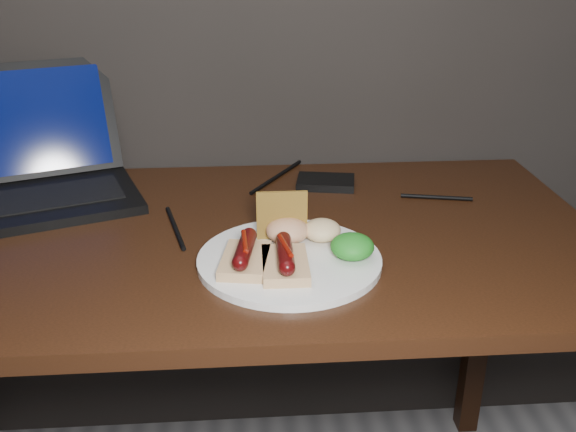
{
  "coord_description": "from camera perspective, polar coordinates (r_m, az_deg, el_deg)",
  "views": [
    {
      "loc": [
        0.07,
        0.34,
        1.24
      ],
      "look_at": [
        0.14,
        1.28,
        0.82
      ],
      "focal_mm": 40.0,
      "sensor_mm": 36.0,
      "label": 1
    }
  ],
  "objects": [
    {
      "name": "salsa_mound",
      "position": [
        1.07,
        -0.05,
        -1.3
      ],
      "size": [
        0.07,
        0.07,
        0.04
      ],
      "primitive_type": "ellipsoid",
      "color": "#A52410",
      "rests_on": "plate"
    },
    {
      "name": "hard_drive",
      "position": [
        1.35,
        3.38,
        3.01
      ],
      "size": [
        0.13,
        0.1,
        0.02
      ],
      "primitive_type": "cube",
      "rotation": [
        0.0,
        0.0,
        -0.18
      ],
      "color": "black",
      "rests_on": "desk"
    },
    {
      "name": "coleslaw_mound",
      "position": [
        1.08,
        3.03,
        -1.26
      ],
      "size": [
        0.06,
        0.06,
        0.04
      ],
      "primitive_type": "ellipsoid",
      "color": "beige",
      "rests_on": "plate"
    },
    {
      "name": "bread_sausage_left",
      "position": [
        1.0,
        -3.84,
        -3.5
      ],
      "size": [
        0.09,
        0.12,
        0.04
      ],
      "color": "#E3BD85",
      "rests_on": "plate"
    },
    {
      "name": "laptop",
      "position": [
        1.37,
        -22.5,
        3.63
      ],
      "size": [
        0.49,
        0.45,
        0.25
      ],
      "color": "black",
      "rests_on": "desk"
    },
    {
      "name": "desk_cables",
      "position": [
        1.25,
        -6.57,
        1.09
      ],
      "size": [
        0.92,
        0.43,
        0.01
      ],
      "color": "black",
      "rests_on": "desk"
    },
    {
      "name": "crispbread",
      "position": [
        1.07,
        -0.54,
        0.06
      ],
      "size": [
        0.09,
        0.01,
        0.08
      ],
      "primitive_type": "cube",
      "color": "#AB852E",
      "rests_on": "plate"
    },
    {
      "name": "desk",
      "position": [
        1.19,
        -6.89,
        -5.31
      ],
      "size": [
        1.4,
        0.7,
        0.75
      ],
      "color": "#33190C",
      "rests_on": "ground"
    },
    {
      "name": "salad_greens",
      "position": [
        1.02,
        5.74,
        -2.71
      ],
      "size": [
        0.07,
        0.07,
        0.04
      ],
      "primitive_type": "ellipsoid",
      "color": "#135F13",
      "rests_on": "plate"
    },
    {
      "name": "plate",
      "position": [
        1.03,
        0.12,
        -3.93
      ],
      "size": [
        0.36,
        0.36,
        0.01
      ],
      "primitive_type": "cylinder",
      "rotation": [
        0.0,
        0.0,
        0.24
      ],
      "color": "silver",
      "rests_on": "desk"
    },
    {
      "name": "bread_sausage_center",
      "position": [
        0.98,
        -0.25,
        -3.9
      ],
      "size": [
        0.07,
        0.12,
        0.04
      ],
      "color": "#E3BD85",
      "rests_on": "plate"
    }
  ]
}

